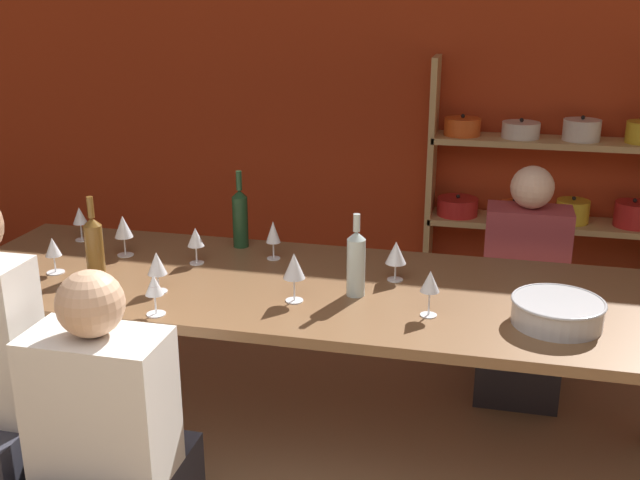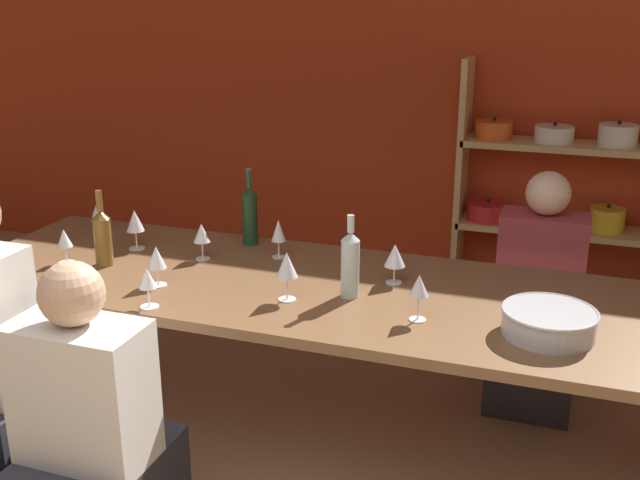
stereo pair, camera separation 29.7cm
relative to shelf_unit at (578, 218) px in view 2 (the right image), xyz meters
The scene contains 19 objects.
wall_back_red 1.12m from the shelf_unit, 165.99° to the left, with size 8.80×0.06×2.70m.
shelf_unit is the anchor object (origin of this frame).
dining_table 2.12m from the shelf_unit, 117.36° to the right, with size 2.96×0.94×0.76m.
mixing_bowl 2.06m from the shelf_unit, 92.06° to the right, with size 0.32×0.32×0.09m.
wine_bottle_green 2.13m from the shelf_unit, 112.20° to the right, with size 0.07×0.07×0.32m.
wine_bottle_dark 2.09m from the shelf_unit, 132.77° to the right, with size 0.07×0.07×0.35m.
wine_bottle_amber 2.73m from the shelf_unit, 133.47° to the right, with size 0.07×0.07×0.32m.
wine_glass_white_a 2.86m from the shelf_unit, 135.38° to the right, with size 0.07×0.07×0.15m.
wine_glass_white_b 2.69m from the shelf_unit, 143.26° to the right, with size 0.07×0.07×0.16m.
wine_glass_empty_a 2.06m from the shelf_unit, 126.50° to the right, with size 0.06×0.06×0.17m.
wine_glass_white_c 2.31m from the shelf_unit, 116.01° to the right, with size 0.08×0.08×0.19m.
wine_glass_red_b 1.91m from the shelf_unit, 110.83° to the right, with size 0.08×0.08×0.16m.
wine_glass_red_c 2.73m from the shelf_unit, 122.37° to the right, with size 0.07×0.07×0.15m.
wine_glass_white_d 2.16m from the shelf_unit, 103.77° to the right, with size 0.07×0.07×0.17m.
wine_glass_white_e 2.56m from the shelf_unit, 136.70° to the right, with size 0.08×0.08×0.18m.
wine_glass_white_f 2.34m from the shelf_unit, 130.52° to the right, with size 0.07×0.07×0.16m.
wine_glass_white_g 2.61m from the shelf_unit, 126.19° to the right, with size 0.07×0.07×0.16m.
person_far_a 1.15m from the shelf_unit, 97.36° to the right, with size 0.38×0.48×1.11m.
person_near_b 3.08m from the shelf_unit, 118.19° to the right, with size 0.43×0.54×1.08m.
Camera 2 is at (0.76, -0.81, 1.86)m, focal length 42.00 mm.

